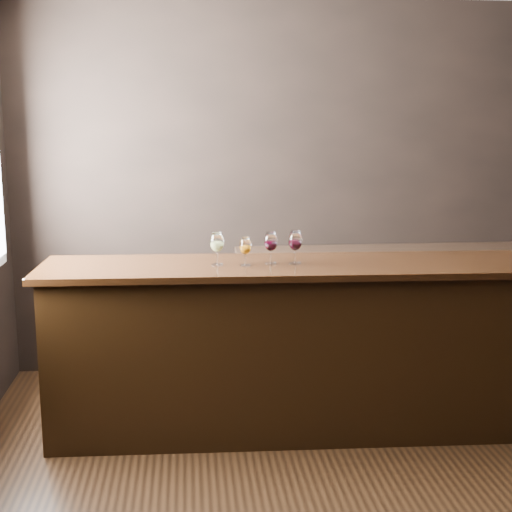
{
  "coord_description": "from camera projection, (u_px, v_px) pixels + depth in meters",
  "views": [
    {
      "loc": [
        -1.18,
        -3.15,
        1.92
      ],
      "look_at": [
        -0.77,
        1.03,
        1.11
      ],
      "focal_mm": 50.0,
      "sensor_mm": 36.0,
      "label": 1
    }
  ],
  "objects": [
    {
      "name": "ground",
      "position": [
        430.0,
        510.0,
        3.56
      ],
      "size": [
        5.0,
        5.0,
        0.0
      ],
      "primitive_type": "plane",
      "color": "black",
      "rests_on": "ground"
    },
    {
      "name": "room_shell",
      "position": [
        391.0,
        144.0,
        3.3
      ],
      "size": [
        5.02,
        4.52,
        2.81
      ],
      "color": "black",
      "rests_on": "ground"
    },
    {
      "name": "bar_counter",
      "position": [
        290.0,
        350.0,
        4.42
      ],
      "size": [
        2.94,
        0.73,
        1.02
      ],
      "primitive_type": "cube",
      "rotation": [
        0.0,
        0.0,
        -0.03
      ],
      "color": "black",
      "rests_on": "ground"
    },
    {
      "name": "bar_top",
      "position": [
        291.0,
        267.0,
        4.32
      ],
      "size": [
        3.04,
        0.8,
        0.04
      ],
      "primitive_type": "cube",
      "rotation": [
        0.0,
        0.0,
        -0.03
      ],
      "color": "black",
      "rests_on": "bar_counter"
    },
    {
      "name": "back_bar_shelf",
      "position": [
        409.0,
        309.0,
        5.5
      ],
      "size": [
        2.67,
        0.4,
        0.96
      ],
      "primitive_type": "cube",
      "color": "black",
      "rests_on": "ground"
    },
    {
      "name": "glass_white",
      "position": [
        217.0,
        243.0,
        4.24
      ],
      "size": [
        0.08,
        0.08,
        0.2
      ],
      "color": "white",
      "rests_on": "bar_top"
    },
    {
      "name": "glass_amber",
      "position": [
        245.0,
        247.0,
        4.23
      ],
      "size": [
        0.07,
        0.07,
        0.17
      ],
      "color": "white",
      "rests_on": "bar_top"
    },
    {
      "name": "glass_red_a",
      "position": [
        271.0,
        242.0,
        4.28
      ],
      "size": [
        0.08,
        0.08,
        0.19
      ],
      "color": "white",
      "rests_on": "bar_top"
    },
    {
      "name": "glass_red_b",
      "position": [
        295.0,
        241.0,
        4.29
      ],
      "size": [
        0.09,
        0.09,
        0.2
      ],
      "color": "white",
      "rests_on": "bar_top"
    }
  ]
}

